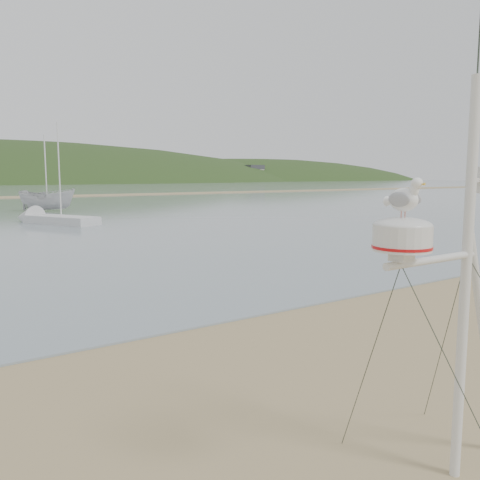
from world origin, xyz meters
TOP-DOWN VIEW (x-y plane):
  - mast_rig at (3.42, -1.87)m, footprint 2.13×2.28m
  - boat_white at (9.84, 39.63)m, footprint 2.67×2.66m
  - sailboat_white_near at (6.89, 29.14)m, footprint 4.40×6.88m

SIDE VIEW (x-z plane):
  - sailboat_white_near at x=6.89m, z-range -3.09..3.69m
  - mast_rig at x=3.42m, z-range -1.25..3.57m
  - boat_white at x=9.84m, z-range 0.04..4.99m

